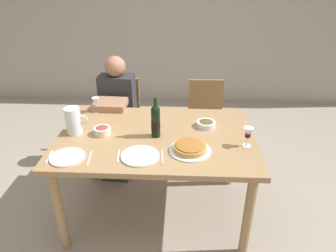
# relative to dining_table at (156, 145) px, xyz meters

# --- Properties ---
(ground_plane) EXTENTS (8.00, 8.00, 0.00)m
(ground_plane) POSITION_rel_dining_table_xyz_m (0.00, 0.00, -0.67)
(ground_plane) COLOR gray
(back_wall) EXTENTS (8.00, 0.10, 2.80)m
(back_wall) POSITION_rel_dining_table_xyz_m (0.00, 2.53, 0.73)
(back_wall) COLOR #A3998E
(back_wall) RESTS_ON ground
(dining_table) EXTENTS (1.50, 1.00, 0.76)m
(dining_table) POSITION_rel_dining_table_xyz_m (0.00, 0.00, 0.00)
(dining_table) COLOR #9E7A51
(dining_table) RESTS_ON ground
(wine_bottle) EXTENTS (0.07, 0.07, 0.31)m
(wine_bottle) POSITION_rel_dining_table_xyz_m (-0.00, -0.01, 0.22)
(wine_bottle) COLOR black
(wine_bottle) RESTS_ON dining_table
(water_pitcher) EXTENTS (0.17, 0.12, 0.21)m
(water_pitcher) POSITION_rel_dining_table_xyz_m (-0.63, 0.01, 0.18)
(water_pitcher) COLOR silver
(water_pitcher) RESTS_ON dining_table
(baked_tart) EXTENTS (0.30, 0.30, 0.06)m
(baked_tart) POSITION_rel_dining_table_xyz_m (0.26, -0.21, 0.12)
(baked_tart) COLOR silver
(baked_tart) RESTS_ON dining_table
(salad_bowl) EXTENTS (0.13, 0.13, 0.07)m
(salad_bowl) POSITION_rel_dining_table_xyz_m (-0.41, 0.00, 0.13)
(salad_bowl) COLOR silver
(salad_bowl) RESTS_ON dining_table
(olive_bowl) EXTENTS (0.15, 0.15, 0.05)m
(olive_bowl) POSITION_rel_dining_table_xyz_m (0.39, 0.16, 0.12)
(olive_bowl) COLOR silver
(olive_bowl) RESTS_ON dining_table
(wine_glass_left_diner) EXTENTS (0.07, 0.07, 0.15)m
(wine_glass_left_diner) POSITION_rel_dining_table_xyz_m (0.66, -0.13, 0.20)
(wine_glass_left_diner) COLOR silver
(wine_glass_left_diner) RESTS_ON dining_table
(wine_glass_right_diner) EXTENTS (0.06, 0.06, 0.13)m
(wine_glass_right_diner) POSITION_rel_dining_table_xyz_m (-0.56, 0.40, 0.19)
(wine_glass_right_diner) COLOR silver
(wine_glass_right_diner) RESTS_ON dining_table
(dinner_plate_left_setting) EXTENTS (0.26, 0.26, 0.01)m
(dinner_plate_left_setting) POSITION_rel_dining_table_xyz_m (-0.08, -0.30, 0.10)
(dinner_plate_left_setting) COLOR silver
(dinner_plate_left_setting) RESTS_ON dining_table
(dinner_plate_right_setting) EXTENTS (0.24, 0.24, 0.01)m
(dinner_plate_right_setting) POSITION_rel_dining_table_xyz_m (-0.57, -0.34, 0.10)
(dinner_plate_right_setting) COLOR silver
(dinner_plate_right_setting) RESTS_ON dining_table
(fork_left_setting) EXTENTS (0.03, 0.16, 0.00)m
(fork_left_setting) POSITION_rel_dining_table_xyz_m (-0.23, -0.30, 0.09)
(fork_left_setting) COLOR silver
(fork_left_setting) RESTS_ON dining_table
(knife_left_setting) EXTENTS (0.03, 0.18, 0.00)m
(knife_left_setting) POSITION_rel_dining_table_xyz_m (0.07, -0.30, 0.09)
(knife_left_setting) COLOR silver
(knife_left_setting) RESTS_ON dining_table
(knife_right_setting) EXTENTS (0.03, 0.18, 0.00)m
(knife_right_setting) POSITION_rel_dining_table_xyz_m (-0.42, -0.34, 0.09)
(knife_right_setting) COLOR silver
(knife_right_setting) RESTS_ON dining_table
(spoon_right_setting) EXTENTS (0.03, 0.16, 0.00)m
(spoon_right_setting) POSITION_rel_dining_table_xyz_m (-0.70, -0.34, 0.09)
(spoon_right_setting) COLOR silver
(spoon_right_setting) RESTS_ON dining_table
(chair_left) EXTENTS (0.41, 0.41, 0.87)m
(chair_left) POSITION_rel_dining_table_xyz_m (-0.45, 0.90, -0.17)
(chair_left) COLOR olive
(chair_left) RESTS_ON ground
(diner_left) EXTENTS (0.35, 0.51, 1.16)m
(diner_left) POSITION_rel_dining_table_xyz_m (-0.45, 0.66, -0.05)
(diner_left) COLOR #2D2D33
(diner_left) RESTS_ON ground
(chair_right) EXTENTS (0.41, 0.41, 0.87)m
(chair_right) POSITION_rel_dining_table_xyz_m (0.45, 0.88, -0.17)
(chair_right) COLOR olive
(chair_right) RESTS_ON ground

